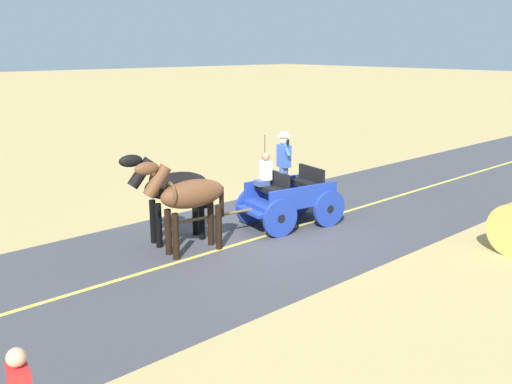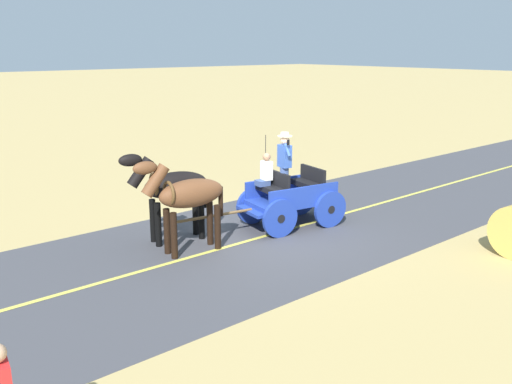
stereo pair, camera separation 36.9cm
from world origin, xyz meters
name	(u,v)px [view 1 (the left image)]	position (x,y,z in m)	size (l,w,h in m)	color
ground_plane	(271,235)	(0.00, 0.00, 0.00)	(200.00, 200.00, 0.00)	tan
road_surface	(271,234)	(0.00, 0.00, 0.00)	(6.12, 160.00, 0.01)	#424247
road_centre_stripe	(271,234)	(0.00, 0.00, 0.01)	(0.12, 160.00, 0.00)	#DBCC4C
horse_drawn_carriage	(288,195)	(0.24, -0.84, 0.82)	(1.79, 4.51, 2.50)	#1E3899
horse_near_side	(188,196)	(0.31, 2.22, 1.32)	(0.75, 2.15, 2.21)	brown
horse_off_side	(172,188)	(1.18, 2.08, 1.32)	(0.85, 2.15, 2.21)	black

